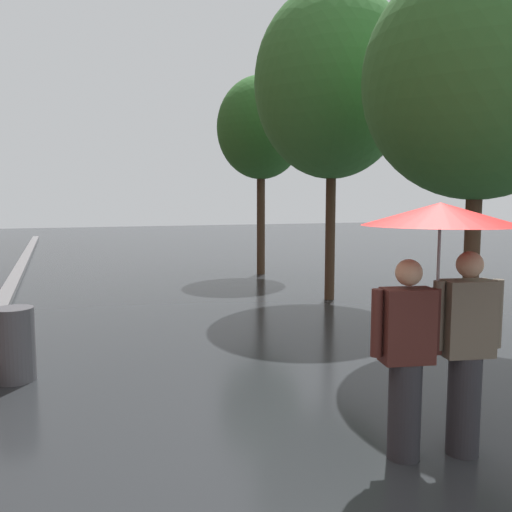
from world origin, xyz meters
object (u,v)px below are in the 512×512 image
(litter_bin, at_px, (15,344))
(street_tree_2, at_px, (261,129))
(street_tree_0, at_px, (479,79))
(couple_under_umbrella, at_px, (439,283))
(street_tree_1, at_px, (332,84))

(litter_bin, bearing_deg, street_tree_2, 50.55)
(street_tree_2, bearing_deg, litter_bin, -129.45)
(street_tree_0, height_order, litter_bin, street_tree_0)
(street_tree_0, relative_size, litter_bin, 6.24)
(street_tree_0, xyz_separation_m, street_tree_2, (0.04, 7.99, 0.38))
(street_tree_2, xyz_separation_m, litter_bin, (-5.89, -7.16, -3.63))
(street_tree_0, relative_size, couple_under_umbrella, 2.59)
(street_tree_0, height_order, couple_under_umbrella, street_tree_0)
(street_tree_1, height_order, street_tree_2, street_tree_1)
(street_tree_2, height_order, litter_bin, street_tree_2)
(street_tree_0, bearing_deg, couple_under_umbrella, -137.79)
(street_tree_0, relative_size, street_tree_1, 0.84)
(couple_under_umbrella, bearing_deg, street_tree_2, 75.82)
(street_tree_1, xyz_separation_m, litter_bin, (-5.83, -3.09, -4.00))
(couple_under_umbrella, distance_m, litter_bin, 4.66)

